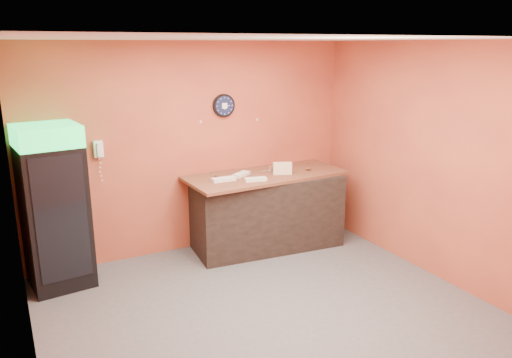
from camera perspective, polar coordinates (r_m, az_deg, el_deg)
floor at (r=5.53m, az=1.01°, el=-14.65°), size 4.50×4.50×0.00m
back_wall at (r=6.76m, az=-7.06°, el=3.52°), size 4.50×0.02×2.80m
left_wall at (r=4.43m, az=-25.51°, el=-4.15°), size 0.02×4.00×2.80m
right_wall at (r=6.35m, az=19.23°, el=2.01°), size 0.02×4.00×2.80m
ceiling at (r=4.80m, az=1.17°, el=15.74°), size 4.50×4.00×0.02m
beverage_cooler at (r=6.12m, az=-22.05°, el=-3.33°), size 0.73×0.74×1.90m
prep_counter at (r=6.95m, az=1.14°, el=-3.72°), size 2.08×1.06×1.00m
wall_clock at (r=6.81m, az=-3.70°, el=8.38°), size 0.31×0.06×0.31m
wall_phone at (r=6.37m, az=-17.56°, el=3.28°), size 0.11×0.10×0.20m
butcher_paper at (r=6.80m, az=1.16°, el=0.44°), size 2.22×1.02×0.04m
sub_roll_stack at (r=6.77m, az=3.03°, el=1.23°), size 0.27×0.18×0.16m
wrapped_sandwich_left at (r=6.45m, az=-3.72°, el=-0.04°), size 0.31×0.13×0.04m
wrapped_sandwich_mid at (r=6.44m, az=-0.05°, el=-0.04°), size 0.30×0.17×0.04m
wrapped_sandwich_right at (r=6.69m, az=-1.68°, el=0.54°), size 0.30×0.25×0.04m
kitchen_tool at (r=6.92m, az=1.72°, el=1.16°), size 0.07×0.07×0.07m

